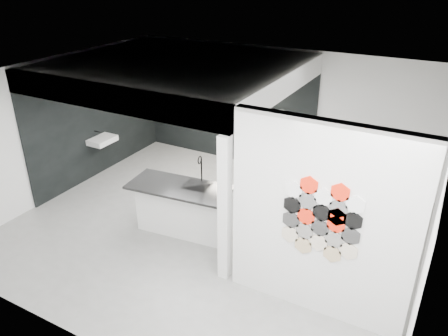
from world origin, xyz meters
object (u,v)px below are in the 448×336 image
glass_bowl (282,115)px  kettle (273,112)px  stockpot (187,97)px  partition_panel (320,223)px  glass_vase (282,114)px  kitchen_island (183,207)px  wall_basin (102,140)px  bottle_dark (207,101)px  utensil_cup (195,100)px

glass_bowl → kettle: bearing=180.0°
stockpot → glass_bowl: size_ratio=1.60×
partition_panel → glass_vase: 4.39m
kitchen_island → glass_vase: size_ratio=11.85×
partition_panel → kettle: bearing=120.7°
kitchen_island → partition_panel: bearing=-21.9°
stockpot → partition_panel: bearing=-40.4°
wall_basin → glass_vase: bearing=31.3°
kitchen_island → bottle_dark: size_ratio=10.89×
partition_panel → glass_bowl: partition_panel is taller
partition_panel → kitchen_island: size_ratio=1.50×
wall_basin → bottle_dark: 2.59m
glass_vase → kitchen_island: bearing=-100.7°
glass_vase → bottle_dark: bottle_dark is taller
glass_bowl → glass_vase: bearing=0.0°
glass_bowl → glass_vase: size_ratio=0.98×
partition_panel → stockpot: bearing=139.6°
bottle_dark → kettle: bearing=0.0°
wall_basin → bottle_dark: size_ratio=3.50×
glass_vase → glass_bowl: bearing=0.0°
stockpot → glass_vase: stockpot is taller
wall_basin → stockpot: stockpot is taller
kitchen_island → utensil_cup: bearing=112.1°
stockpot → glass_bowl: 2.47m
glass_vase → utensil_cup: bearing=180.0°
kettle → utensil_cup: bearing=179.7°
kitchen_island → kettle: kettle is taller
kitchen_island → utensil_cup: (-1.67, 3.12, 0.89)m
kitchen_island → kettle: size_ratio=9.23×
wall_basin → glass_bowl: (3.39, 2.07, 0.53)m
partition_panel → glass_vase: partition_panel is taller
wall_basin → kettle: bearing=33.1°
wall_basin → glass_bowl: bearing=31.3°
kitchen_island → stockpot: (-1.88, 3.12, 0.93)m
wall_basin → stockpot: size_ratio=2.43×
wall_basin → bottle_dark: (1.46, 2.07, 0.56)m
wall_basin → utensil_cup: size_ratio=5.57×
stockpot → kitchen_island: bearing=-58.9°
kettle → glass_bowl: 0.22m
bottle_dark → utensil_cup: bearing=180.0°
stockpot → bottle_dark: 0.54m
partition_panel → kitchen_island: 2.91m
partition_panel → wall_basin: size_ratio=4.67×
glass_bowl → utensil_cup: bearing=180.0°
wall_basin → kitchen_island: (2.80, -1.05, -0.36)m
kettle → bottle_dark: same height
glass_bowl → glass_vase: 0.02m
kitchen_island → utensil_cup: 3.65m
utensil_cup → wall_basin: bearing=-118.6°
kitchen_island → glass_vase: glass_vase is taller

